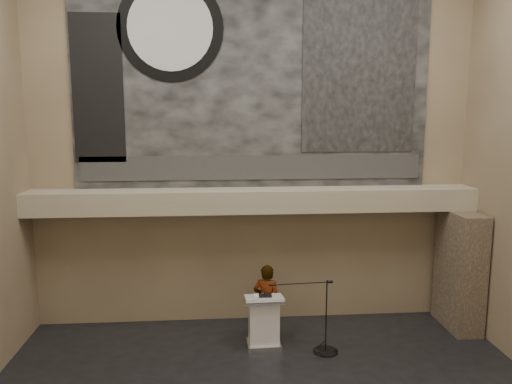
{
  "coord_description": "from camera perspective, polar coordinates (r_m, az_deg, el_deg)",
  "views": [
    {
      "loc": [
        -0.84,
        -7.37,
        4.89
      ],
      "look_at": [
        0.0,
        3.2,
        3.2
      ],
      "focal_mm": 35.0,
      "sensor_mm": 36.0,
      "label": 1
    }
  ],
  "objects": [
    {
      "name": "wall_back",
      "position": [
        11.42,
        -0.32,
        5.85
      ],
      "size": [
        10.0,
        0.02,
        8.5
      ],
      "primitive_type": "cube",
      "color": "#78664C",
      "rests_on": "floor"
    },
    {
      "name": "wall_front",
      "position": [
        3.53,
        9.35,
        -1.56
      ],
      "size": [
        10.0,
        0.02,
        8.5
      ],
      "primitive_type": "cube",
      "color": "#78664C",
      "rests_on": "floor"
    },
    {
      "name": "soffit",
      "position": [
        11.17,
        -0.16,
        -0.94
      ],
      "size": [
        10.0,
        0.8,
        0.5
      ],
      "primitive_type": "cube",
      "color": "tan",
      "rests_on": "wall_back"
    },
    {
      "name": "sprinkler_left",
      "position": [
        11.17,
        -8.36,
        -2.51
      ],
      "size": [
        0.04,
        0.04,
        0.06
      ],
      "primitive_type": "cylinder",
      "color": "#B2893D",
      "rests_on": "soffit"
    },
    {
      "name": "sprinkler_right",
      "position": [
        11.47,
        9.37,
        -2.22
      ],
      "size": [
        0.04,
        0.04,
        0.06
      ],
      "primitive_type": "cylinder",
      "color": "#B2893D",
      "rests_on": "soffit"
    },
    {
      "name": "banner",
      "position": [
        11.4,
        -0.32,
        13.14
      ],
      "size": [
        8.0,
        0.05,
        5.0
      ],
      "primitive_type": "cube",
      "color": "black",
      "rests_on": "wall_back"
    },
    {
      "name": "banner_text_strip",
      "position": [
        11.4,
        -0.29,
        2.81
      ],
      "size": [
        7.76,
        0.02,
        0.55
      ],
      "primitive_type": "cube",
      "color": "#2C2C2C",
      "rests_on": "banner"
    },
    {
      "name": "banner_clock_rim",
      "position": [
        11.48,
        -9.77,
        18.01
      ],
      "size": [
        2.3,
        0.02,
        2.3
      ],
      "primitive_type": "cylinder",
      "rotation": [
        1.57,
        0.0,
        0.0
      ],
      "color": "black",
      "rests_on": "banner"
    },
    {
      "name": "banner_clock_face",
      "position": [
        11.46,
        -9.78,
        18.02
      ],
      "size": [
        1.84,
        0.02,
        1.84
      ],
      "primitive_type": "cylinder",
      "rotation": [
        1.57,
        0.0,
        0.0
      ],
      "color": "silver",
      "rests_on": "banner"
    },
    {
      "name": "banner_building_print",
      "position": [
        11.79,
        11.74,
        13.3
      ],
      "size": [
        2.6,
        0.02,
        3.6
      ],
      "primitive_type": "cube",
      "color": "black",
      "rests_on": "banner"
    },
    {
      "name": "banner_brick_print",
      "position": [
        11.59,
        -17.64,
        11.16
      ],
      "size": [
        1.1,
        0.02,
        3.2
      ],
      "primitive_type": "cube",
      "color": "black",
      "rests_on": "banner"
    },
    {
      "name": "stone_pier",
      "position": [
        12.38,
        22.25,
        -8.25
      ],
      "size": [
        0.6,
        1.4,
        2.7
      ],
      "primitive_type": "cube",
      "color": "#47392B",
      "rests_on": "floor"
    },
    {
      "name": "lectern",
      "position": [
        10.84,
        0.9,
        -14.53
      ],
      "size": [
        0.81,
        0.59,
        1.14
      ],
      "rotation": [
        0.0,
        0.0,
        0.03
      ],
      "color": "silver",
      "rests_on": "floor"
    },
    {
      "name": "binder",
      "position": [
        10.61,
        1.07,
        -11.78
      ],
      "size": [
        0.28,
        0.23,
        0.04
      ],
      "primitive_type": "cube",
      "rotation": [
        0.0,
        0.0,
        -0.06
      ],
      "color": "black",
      "rests_on": "lectern"
    },
    {
      "name": "papers",
      "position": [
        10.63,
        0.47,
        -11.82
      ],
      "size": [
        0.27,
        0.34,
        0.0
      ],
      "primitive_type": "cube",
      "rotation": [
        0.0,
        0.0,
        0.15
      ],
      "color": "white",
      "rests_on": "lectern"
    },
    {
      "name": "speaker_person",
      "position": [
        11.09,
        1.25,
        -12.42
      ],
      "size": [
        0.7,
        0.57,
        1.66
      ],
      "primitive_type": "imported",
      "rotation": [
        0.0,
        0.0,
        2.82
      ],
      "color": "silver",
      "rests_on": "floor"
    },
    {
      "name": "mic_stand",
      "position": [
        10.81,
        7.74,
        -16.55
      ],
      "size": [
        1.44,
        0.52,
        1.54
      ],
      "rotation": [
        0.0,
        0.0,
        0.08
      ],
      "color": "black",
      "rests_on": "floor"
    }
  ]
}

